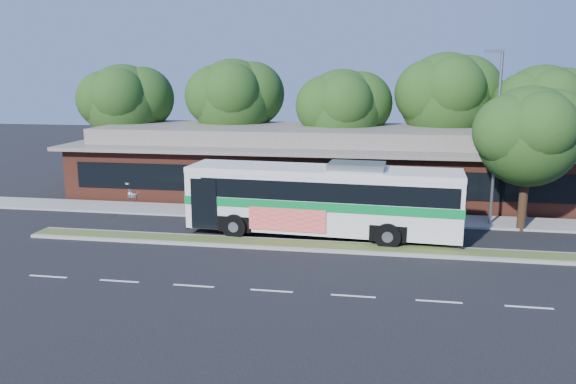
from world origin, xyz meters
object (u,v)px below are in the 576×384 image
sidewalk_tree (536,134)px  transit_bus (323,195)px  sedan (163,188)px  lamp_post (496,133)px

sidewalk_tree → transit_bus: bearing=-164.3°
transit_bus → sedan: transit_bus is taller
lamp_post → transit_bus: size_ratio=0.68×
sedan → sidewalk_tree: sidewalk_tree is taller
transit_bus → sedan: (-11.09, 6.92, -1.40)m
lamp_post → transit_bus: 9.58m
lamp_post → sidewalk_tree: lamp_post is taller
lamp_post → sidewalk_tree: size_ratio=1.24×
lamp_post → transit_bus: bearing=-157.8°
transit_bus → sidewalk_tree: sidewalk_tree is taller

